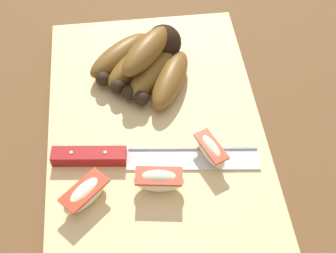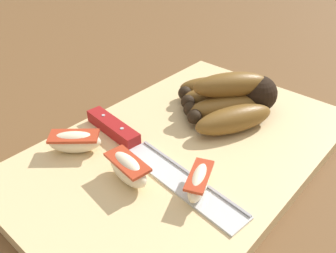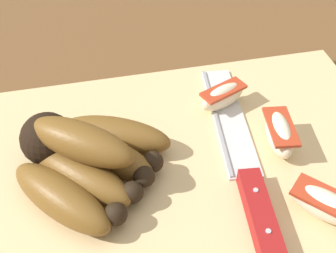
{
  "view_description": "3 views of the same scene",
  "coord_description": "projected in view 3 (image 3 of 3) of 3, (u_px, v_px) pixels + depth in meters",
  "views": [
    {
      "loc": [
        -0.42,
        0.05,
        0.56
      ],
      "look_at": [
        -0.02,
        0.0,
        0.05
      ],
      "focal_mm": 51.38,
      "sensor_mm": 36.0,
      "label": 1
    },
    {
      "loc": [
        -0.3,
        -0.22,
        0.31
      ],
      "look_at": [
        -0.0,
        0.05,
        0.04
      ],
      "focal_mm": 37.9,
      "sensor_mm": 36.0,
      "label": 2
    },
    {
      "loc": [
        0.09,
        0.32,
        0.37
      ],
      "look_at": [
        0.02,
        0.0,
        0.05
      ],
      "focal_mm": 47.13,
      "sensor_mm": 36.0,
      "label": 3
    }
  ],
  "objects": [
    {
      "name": "apple_wedge_middle",
      "position": [
        279.0,
        133.0,
        0.47
      ],
      "size": [
        0.03,
        0.07,
        0.03
      ],
      "color": "#F4E5C1",
      "rests_on": "cutting_board"
    },
    {
      "name": "cutting_board",
      "position": [
        182.0,
        163.0,
        0.48
      ],
      "size": [
        0.47,
        0.3,
        0.02
      ],
      "primitive_type": "cube",
      "color": "#DBBC84",
      "rests_on": "ground_plane"
    },
    {
      "name": "apple_wedge_far",
      "position": [
        223.0,
        96.0,
        0.52
      ],
      "size": [
        0.06,
        0.04,
        0.03
      ],
      "color": "#F4E5C1",
      "rests_on": "cutting_board"
    },
    {
      "name": "ground_plane",
      "position": [
        182.0,
        157.0,
        0.5
      ],
      "size": [
        6.0,
        6.0,
        0.0
      ],
      "primitive_type": "plane",
      "color": "brown"
    },
    {
      "name": "apple_wedge_near",
      "position": [
        325.0,
        204.0,
        0.41
      ],
      "size": [
        0.07,
        0.07,
        0.03
      ],
      "color": "#F4E5C1",
      "rests_on": "cutting_board"
    },
    {
      "name": "chefs_knife",
      "position": [
        247.0,
        177.0,
        0.44
      ],
      "size": [
        0.06,
        0.28,
        0.02
      ],
      "color": "silver",
      "rests_on": "cutting_board"
    },
    {
      "name": "banana_bunch",
      "position": [
        84.0,
        158.0,
        0.44
      ],
      "size": [
        0.18,
        0.17,
        0.07
      ],
      "color": "black",
      "rests_on": "cutting_board"
    }
  ]
}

